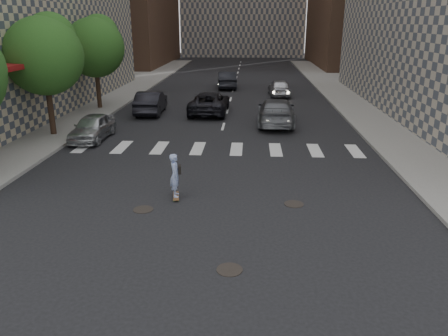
% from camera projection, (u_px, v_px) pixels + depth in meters
% --- Properties ---
extents(ground, '(160.00, 160.00, 0.00)m').
position_uv_depth(ground, '(196.00, 227.00, 13.97)').
color(ground, black).
rests_on(ground, ground).
extents(sidewalk_left, '(13.00, 80.00, 0.15)m').
position_uv_depth(sidewalk_left, '(41.00, 105.00, 33.69)').
color(sidewalk_left, gray).
rests_on(sidewalk_left, ground).
extents(sidewalk_right, '(13.00, 80.00, 0.15)m').
position_uv_depth(sidewalk_right, '(425.00, 110.00, 32.03)').
color(sidewalk_right, gray).
rests_on(sidewalk_right, ground).
extents(tree_b, '(4.20, 4.20, 6.60)m').
position_uv_depth(tree_b, '(45.00, 52.00, 23.56)').
color(tree_b, '#382619').
rests_on(tree_b, sidewalk_left).
extents(tree_c, '(4.20, 4.20, 6.60)m').
position_uv_depth(tree_c, '(96.00, 45.00, 31.12)').
color(tree_c, '#382619').
rests_on(tree_c, sidewalk_left).
extents(manhole_a, '(0.70, 0.70, 0.02)m').
position_uv_depth(manhole_a, '(230.00, 270.00, 11.53)').
color(manhole_a, black).
rests_on(manhole_a, ground).
extents(manhole_b, '(0.70, 0.70, 0.02)m').
position_uv_depth(manhole_b, '(143.00, 209.00, 15.22)').
color(manhole_b, black).
rests_on(manhole_b, ground).
extents(manhole_c, '(0.70, 0.70, 0.02)m').
position_uv_depth(manhole_c, '(294.00, 204.00, 15.67)').
color(manhole_c, black).
rests_on(manhole_c, ground).
extents(skateboarder, '(0.49, 0.89, 1.72)m').
position_uv_depth(skateboarder, '(175.00, 175.00, 15.94)').
color(skateboarder, brown).
rests_on(skateboarder, ground).
extents(silver_sedan, '(1.71, 4.12, 1.40)m').
position_uv_depth(silver_sedan, '(92.00, 127.00, 24.01)').
color(silver_sedan, '#B3B6BA').
rests_on(silver_sedan, ground).
extents(traffic_car_a, '(1.94, 4.91, 1.59)m').
position_uv_depth(traffic_car_a, '(151.00, 102.00, 30.84)').
color(traffic_car_a, black).
rests_on(traffic_car_a, ground).
extents(traffic_car_b, '(2.50, 5.70, 1.63)m').
position_uv_depth(traffic_car_b, '(276.00, 112.00, 27.52)').
color(traffic_car_b, slate).
rests_on(traffic_car_b, ground).
extents(traffic_car_c, '(2.67, 5.55, 1.52)m').
position_uv_depth(traffic_car_c, '(209.00, 103.00, 30.82)').
color(traffic_car_c, black).
rests_on(traffic_car_c, ground).
extents(traffic_car_d, '(1.95, 4.41, 1.48)m').
position_uv_depth(traffic_car_d, '(279.00, 88.00, 38.06)').
color(traffic_car_d, '#B7B9BF').
rests_on(traffic_car_d, ground).
extents(traffic_car_e, '(2.15, 5.08, 1.63)m').
position_uv_depth(traffic_car_e, '(227.00, 80.00, 42.55)').
color(traffic_car_e, black).
rests_on(traffic_car_e, ground).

